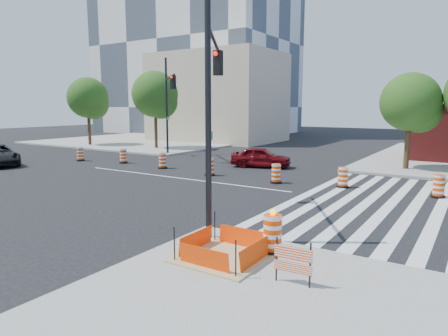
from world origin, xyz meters
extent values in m
plane|color=black|center=(0.00, 0.00, 0.00)|extent=(120.00, 120.00, 0.00)
cube|color=gray|center=(-18.00, 18.00, 0.07)|extent=(22.00, 22.00, 0.15)
cube|color=silver|center=(7.80, 0.00, 0.01)|extent=(0.45, 13.50, 0.01)
cube|color=silver|center=(8.70, 0.00, 0.01)|extent=(0.45, 13.50, 0.01)
cube|color=silver|center=(9.60, 0.00, 0.01)|extent=(0.45, 13.50, 0.01)
cube|color=silver|center=(10.50, 0.00, 0.01)|extent=(0.45, 13.50, 0.01)
cube|color=silver|center=(11.40, 0.00, 0.01)|extent=(0.45, 13.50, 0.01)
cube|color=silver|center=(12.30, 0.00, 0.01)|extent=(0.45, 13.50, 0.01)
cube|color=silver|center=(13.20, 0.00, 0.01)|extent=(0.45, 13.50, 0.01)
cube|color=silver|center=(0.00, 0.00, 0.01)|extent=(14.00, 0.12, 0.01)
cube|color=tan|center=(9.00, -9.00, 0.17)|extent=(2.20, 2.20, 0.05)
cube|color=#F83E04|center=(9.00, -9.90, 0.43)|extent=(1.44, 0.02, 0.55)
cube|color=#F83E04|center=(9.00, -8.10, 0.43)|extent=(1.44, 0.02, 0.55)
cube|color=#F83E04|center=(8.10, -9.00, 0.43)|extent=(0.02, 1.44, 0.55)
cube|color=#F83E04|center=(9.90, -9.00, 0.43)|extent=(0.02, 1.44, 0.55)
cylinder|color=black|center=(8.10, -9.90, 0.60)|extent=(0.04, 0.04, 0.90)
cylinder|color=black|center=(9.90, -9.90, 0.60)|extent=(0.04, 0.04, 0.90)
cylinder|color=black|center=(8.10, -8.10, 0.60)|extent=(0.04, 0.04, 0.90)
cylinder|color=black|center=(9.90, -8.10, 0.60)|extent=(0.04, 0.04, 0.90)
cube|color=#BBA78E|center=(-12.00, 22.00, 5.00)|extent=(14.00, 10.00, 10.00)
imported|color=#59070C|center=(2.11, 6.16, 0.68)|extent=(4.25, 2.65, 1.35)
cylinder|color=black|center=(7.74, -7.89, 4.07)|extent=(0.18, 0.18, 7.85)
cylinder|color=black|center=(6.25, -5.36, 6.23)|extent=(3.09, 5.13, 0.12)
cube|color=black|center=(5.20, -3.58, 5.74)|extent=(0.31, 0.27, 0.98)
sphere|color=#FF0C0C|center=(5.20, -3.76, 6.09)|extent=(0.18, 0.18, 0.18)
cube|color=#0C591E|center=(7.25, -7.05, 3.09)|extent=(0.63, 1.03, 0.25)
cylinder|color=black|center=(-7.68, 8.05, 4.04)|extent=(0.17, 0.17, 7.77)
cylinder|color=black|center=(-5.57, 6.05, 6.17)|extent=(4.31, 4.09, 0.12)
cube|color=black|center=(-4.08, 4.65, 5.69)|extent=(0.31, 0.27, 0.97)
sphere|color=#FF0C0C|center=(-4.08, 4.47, 6.03)|extent=(0.17, 0.17, 0.17)
cube|color=#0C591E|center=(-6.98, 7.38, 3.06)|extent=(0.87, 0.83, 0.24)
cylinder|color=black|center=(9.91, -8.04, 0.20)|extent=(0.61, 0.61, 0.10)
cylinder|color=#E84104|center=(9.91, -8.04, 0.71)|extent=(0.49, 0.49, 0.97)
sphere|color=#FF990C|center=(9.91, -8.04, 1.27)|extent=(0.16, 0.16, 0.16)
cube|color=#E84104|center=(11.11, -9.49, 0.86)|extent=(0.86, 0.10, 0.28)
cube|color=#E84104|center=(11.11, -9.49, 0.53)|extent=(0.86, 0.10, 0.22)
cylinder|color=black|center=(10.73, -9.51, 0.65)|extent=(0.04, 0.04, 1.01)
cylinder|color=black|center=(11.50, -9.46, 0.65)|extent=(0.04, 0.04, 1.01)
cylinder|color=#382314|center=(-19.40, 9.52, 2.17)|extent=(0.31, 0.31, 4.35)
sphere|color=#1E4413|center=(-19.40, 9.52, 4.89)|extent=(4.07, 4.07, 4.07)
sphere|color=#1E4413|center=(-18.92, 9.81, 4.21)|extent=(2.99, 2.99, 2.99)
sphere|color=#1E4413|center=(-19.79, 9.32, 4.48)|extent=(2.72, 2.72, 2.72)
cylinder|color=#382314|center=(-11.47, 10.79, 2.28)|extent=(0.29, 0.29, 4.56)
sphere|color=#1E4413|center=(-11.47, 10.79, 5.13)|extent=(4.28, 4.28, 4.28)
sphere|color=#1E4413|center=(-11.01, 11.07, 4.42)|extent=(3.14, 3.14, 3.14)
sphere|color=#1E4413|center=(-11.83, 10.61, 4.71)|extent=(2.85, 2.85, 2.85)
cylinder|color=#382314|center=(10.47, 9.79, 1.91)|extent=(0.33, 0.33, 3.81)
sphere|color=#1E4413|center=(10.47, 9.79, 4.29)|extent=(3.58, 3.58, 3.58)
sphere|color=#1E4413|center=(10.99, 10.10, 3.70)|extent=(2.62, 2.62, 2.62)
sphere|color=#1E4413|center=(10.05, 9.59, 3.93)|extent=(2.38, 2.38, 2.38)
cylinder|color=black|center=(-10.63, 1.62, 0.05)|extent=(0.60, 0.60, 0.10)
cylinder|color=#E84104|center=(-10.63, 1.62, 0.55)|extent=(0.48, 0.48, 0.95)
cylinder|color=black|center=(-7.06, 2.53, 0.05)|extent=(0.60, 0.60, 0.10)
cylinder|color=#E84104|center=(-7.06, 2.53, 0.55)|extent=(0.48, 0.48, 0.95)
cylinder|color=black|center=(-3.04, 2.19, 0.05)|extent=(0.60, 0.60, 0.10)
cylinder|color=#E84104|center=(-3.04, 2.19, 0.55)|extent=(0.48, 0.48, 0.95)
cylinder|color=black|center=(1.11, 1.63, 0.05)|extent=(0.60, 0.60, 0.10)
cylinder|color=#E84104|center=(1.11, 1.63, 0.55)|extent=(0.48, 0.48, 0.95)
sphere|color=#FF990C|center=(1.11, 1.63, 1.10)|extent=(0.16, 0.16, 0.16)
cylinder|color=black|center=(5.39, 1.63, 0.05)|extent=(0.60, 0.60, 0.10)
cylinder|color=#E84104|center=(5.39, 1.63, 0.55)|extent=(0.48, 0.48, 0.95)
cylinder|color=black|center=(8.70, 2.38, 0.05)|extent=(0.60, 0.60, 0.10)
cylinder|color=#E84104|center=(8.70, 2.38, 0.55)|extent=(0.48, 0.48, 0.95)
cylinder|color=black|center=(12.92, 2.48, 0.05)|extent=(0.60, 0.60, 0.10)
cylinder|color=#E84104|center=(12.92, 2.48, 0.55)|extent=(0.48, 0.48, 0.95)
camera|label=1|loc=(14.36, -17.26, 4.02)|focal=32.00mm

